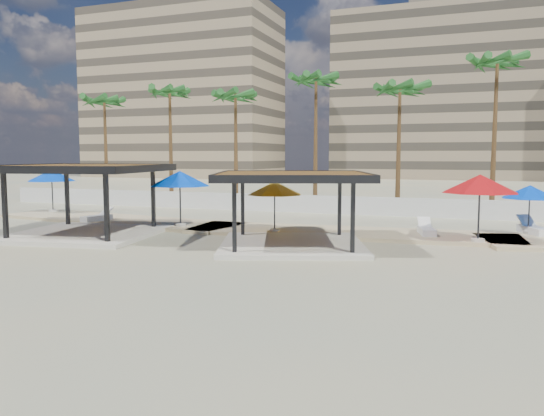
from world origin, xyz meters
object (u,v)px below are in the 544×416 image
(umbrella_a, at_px, (52,176))
(lounger_b, at_px, (426,230))
(lounger_a, at_px, (97,218))
(lounger_c, at_px, (534,230))
(pavilion_central, at_px, (292,203))
(umbrella_c, at_px, (480,184))
(pavilion_west, at_px, (84,194))

(umbrella_a, relative_size, lounger_b, 2.01)
(lounger_a, relative_size, lounger_b, 1.00)
(lounger_a, relative_size, lounger_c, 0.89)
(lounger_a, xyz_separation_m, lounger_c, (22.91, 3.04, 0.02))
(lounger_a, distance_m, lounger_c, 23.11)
(pavilion_central, height_order, umbrella_a, pavilion_central)
(lounger_a, bearing_deg, lounger_b, -74.16)
(pavilion_central, distance_m, lounger_b, 7.11)
(lounger_a, bearing_deg, umbrella_a, 75.69)
(lounger_c, bearing_deg, umbrella_c, 120.34)
(pavilion_west, xyz_separation_m, lounger_a, (-2.50, 4.01, -1.71))
(pavilion_west, relative_size, lounger_c, 3.48)
(pavilion_central, bearing_deg, umbrella_a, 141.63)
(pavilion_central, bearing_deg, lounger_c, 13.43)
(umbrella_a, height_order, lounger_b, umbrella_a)
(pavilion_central, bearing_deg, lounger_a, 145.50)
(umbrella_c, xyz_separation_m, lounger_c, (2.54, 3.45, -2.31))
(umbrella_c, bearing_deg, pavilion_central, -157.84)
(pavilion_central, height_order, pavilion_west, pavilion_west)
(pavilion_central, xyz_separation_m, lounger_b, (5.21, 4.58, -1.55))
(lounger_a, bearing_deg, umbrella_c, -78.86)
(lounger_a, bearing_deg, lounger_c, -70.16)
(lounger_a, bearing_deg, pavilion_west, -135.74)
(pavilion_central, xyz_separation_m, lounger_c, (10.01, 6.49, -1.52))
(pavilion_west, distance_m, umbrella_a, 11.01)
(lounger_b, bearing_deg, umbrella_c, -137.83)
(pavilion_west, relative_size, umbrella_a, 1.94)
(pavilion_west, distance_m, lounger_b, 16.52)
(umbrella_a, distance_m, lounger_a, 7.04)
(lounger_b, distance_m, lounger_c, 5.17)
(pavilion_west, distance_m, umbrella_c, 18.24)
(pavilion_west, height_order, umbrella_a, pavilion_west)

